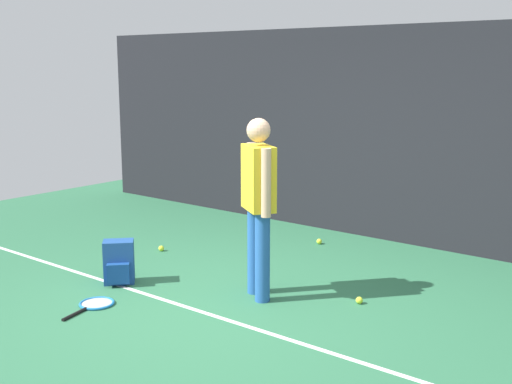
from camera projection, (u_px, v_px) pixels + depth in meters
ground_plane at (229, 305)px, 6.00m from camera, size 12.00×12.00×0.00m
back_fence at (387, 135)px, 8.05m from camera, size 10.00×0.10×2.65m
court_line at (208, 314)px, 5.78m from camera, size 9.00×0.05×0.00m
tennis_player at (258, 197)px, 6.03m from camera, size 0.46×0.41×1.70m
tennis_racket at (95, 304)px, 5.98m from camera, size 0.39×0.64×0.03m
backpack at (119, 263)px, 6.57m from camera, size 0.38×0.38×0.44m
tennis_ball_near_player at (161, 248)px, 7.73m from camera, size 0.07×0.07×0.07m
tennis_ball_by_fence at (253, 222)px, 9.01m from camera, size 0.07×0.07×0.07m
tennis_ball_mid_court at (359, 300)px, 6.03m from camera, size 0.07×0.07×0.07m
tennis_ball_far_left at (319, 241)px, 8.04m from camera, size 0.07×0.07×0.07m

